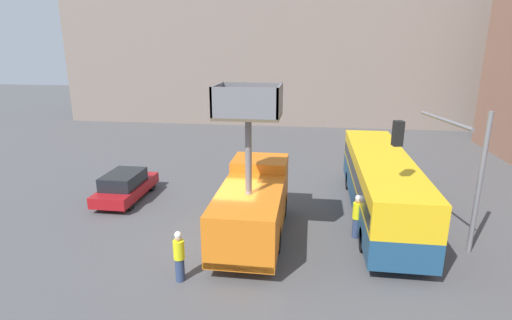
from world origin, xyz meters
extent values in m
plane|color=#4C4C4F|center=(0.00, 0.00, 0.00)|extent=(120.00, 120.00, 0.00)
cube|color=gray|center=(0.00, 29.51, 7.97)|extent=(44.00, 10.00, 15.95)
cube|color=orange|center=(0.95, 2.90, 1.64)|extent=(2.48, 2.05, 2.35)
cube|color=orange|center=(0.95, -0.52, 1.42)|extent=(2.48, 4.78, 1.91)
cube|color=red|center=(0.95, -2.86, 0.62)|extent=(2.43, 0.10, 0.24)
cylinder|color=black|center=(-0.14, 2.90, 0.52)|extent=(0.30, 1.04, 1.04)
cylinder|color=black|center=(2.04, 2.90, 0.52)|extent=(0.30, 1.04, 1.04)
cylinder|color=black|center=(-0.14, -0.52, 0.52)|extent=(0.30, 1.04, 1.04)
cylinder|color=black|center=(2.04, -0.52, 0.52)|extent=(0.30, 1.04, 1.04)
cylinder|color=slate|center=(0.95, -0.52, 3.85)|extent=(0.24, 0.24, 2.95)
cube|color=brown|center=(0.95, -0.52, 5.37)|extent=(2.32, 1.91, 0.10)
cube|color=slate|center=(-0.17, -0.52, 5.95)|extent=(0.08, 1.91, 1.05)
cube|color=slate|center=(2.07, -0.52, 5.95)|extent=(0.08, 1.91, 1.05)
cube|color=slate|center=(0.95, 0.40, 5.95)|extent=(2.32, 0.08, 1.05)
cube|color=slate|center=(0.95, -1.43, 5.95)|extent=(2.32, 0.08, 1.05)
cube|color=navy|center=(6.50, 3.62, 0.98)|extent=(2.43, 11.49, 1.13)
cube|color=yellow|center=(6.50, 3.62, 2.23)|extent=(2.43, 11.49, 1.38)
cube|color=black|center=(6.50, 3.62, 2.03)|extent=(2.45, 11.03, 0.61)
cylinder|color=black|center=(5.44, 7.18, 0.49)|extent=(0.30, 0.98, 0.98)
cylinder|color=black|center=(7.56, 7.18, 0.49)|extent=(0.30, 0.98, 0.98)
cylinder|color=black|center=(5.44, 0.06, 0.49)|extent=(0.30, 0.98, 0.98)
cylinder|color=black|center=(7.56, 0.06, 0.49)|extent=(0.30, 0.98, 0.98)
cylinder|color=slate|center=(9.52, 0.53, 2.78)|extent=(0.18, 0.18, 5.56)
cylinder|color=slate|center=(7.89, 0.18, 5.26)|extent=(0.82, 3.29, 0.13)
cube|color=black|center=(6.26, -0.17, 4.81)|extent=(0.38, 0.38, 0.90)
sphere|color=red|center=(6.26, -0.17, 5.06)|extent=(0.20, 0.20, 0.20)
cylinder|color=navy|center=(-1.06, -2.93, 0.42)|extent=(0.32, 0.32, 0.84)
cylinder|color=yellow|center=(-1.06, -2.93, 1.18)|extent=(0.38, 0.38, 0.67)
sphere|color=tan|center=(-1.06, -2.93, 1.63)|extent=(0.23, 0.23, 0.23)
sphere|color=white|center=(-1.06, -2.93, 1.73)|extent=(0.24, 0.24, 0.24)
cylinder|color=navy|center=(5.24, 1.17, 0.43)|extent=(0.32, 0.32, 0.87)
cylinder|color=yellow|center=(5.24, 1.17, 1.21)|extent=(0.38, 0.38, 0.69)
sphere|color=tan|center=(5.24, 1.17, 1.67)|extent=(0.24, 0.24, 0.24)
sphere|color=white|center=(5.24, 1.17, 1.78)|extent=(0.25, 0.25, 0.25)
cube|color=maroon|center=(-6.26, 3.98, 0.55)|extent=(1.85, 4.39, 0.55)
cube|color=black|center=(-6.26, 3.76, 1.16)|extent=(1.62, 2.42, 0.68)
cylinder|color=black|center=(-7.06, 5.34, 0.32)|extent=(0.22, 0.64, 0.64)
cylinder|color=black|center=(-5.46, 5.34, 0.32)|extent=(0.22, 0.64, 0.64)
cylinder|color=black|center=(-7.06, 2.62, 0.32)|extent=(0.22, 0.64, 0.64)
cylinder|color=black|center=(-5.46, 2.62, 0.32)|extent=(0.22, 0.64, 0.64)
camera|label=1|loc=(3.19, -14.53, 7.83)|focal=28.00mm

